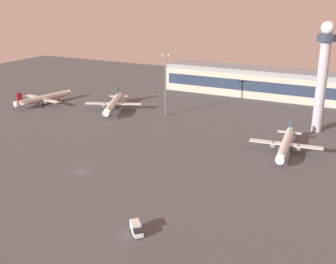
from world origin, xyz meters
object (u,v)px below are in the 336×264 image
airplane_far_stand (113,104)px  catering_truck (136,229)px  control_tower (323,70)px  apron_light_central (166,81)px  airplane_taxiway_distant (43,98)px  airplane_near_gate (286,144)px

airplane_far_stand → catering_truck: 121.85m
control_tower → airplane_far_stand: 104.16m
control_tower → catering_truck: 116.40m
control_tower → catering_truck: control_tower is taller
airplane_far_stand → apron_light_central: (28.72, 4.38, 13.66)m
airplane_far_stand → catering_truck: size_ratio=6.35×
airplane_taxiway_distant → airplane_far_stand: airplane_far_stand is taller
control_tower → apron_light_central: (-71.92, -8.32, -10.04)m
airplane_near_gate → apron_light_central: apron_light_central is taller
control_tower → airplane_taxiway_distant: (-142.34, -19.93, -23.97)m
airplane_taxiway_distant → airplane_far_stand: (41.71, 7.22, 0.27)m
airplane_far_stand → apron_light_central: apron_light_central is taller
control_tower → airplane_near_gate: bearing=-100.8°
airplane_far_stand → control_tower: bearing=163.7°
airplane_near_gate → apron_light_central: 71.58m
airplane_taxiway_distant → airplane_far_stand: size_ratio=0.97×
catering_truck → airplane_taxiway_distant: bearing=-82.3°
airplane_taxiway_distant → catering_truck: airplane_taxiway_distant is taller
airplane_taxiway_distant → catering_truck: 146.05m
airplane_near_gate → control_tower: bearing=-107.0°
airplane_far_stand → catering_truck: airplane_far_stand is taller
catering_truck → airplane_far_stand: bearing=-97.2°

